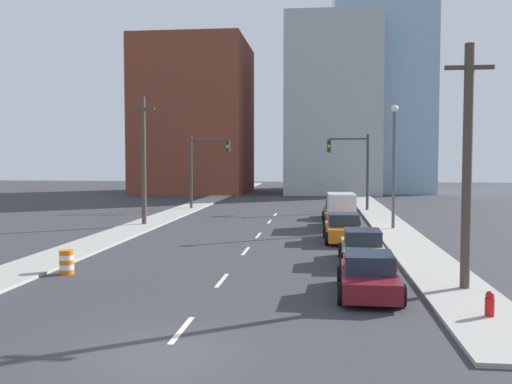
# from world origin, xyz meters

# --- Properties ---
(ground_plane) EXTENTS (200.00, 200.00, 0.00)m
(ground_plane) POSITION_xyz_m (0.00, 0.00, 0.00)
(ground_plane) COLOR #333338
(sidewalk_left) EXTENTS (2.53, 90.59, 0.12)m
(sidewalk_left) POSITION_xyz_m (-8.26, 45.30, 0.06)
(sidewalk_left) COLOR #9E9B93
(sidewalk_left) RESTS_ON ground
(sidewalk_right) EXTENTS (2.53, 90.59, 0.12)m
(sidewalk_right) POSITION_xyz_m (8.26, 45.30, 0.06)
(sidewalk_right) COLOR #9E9B93
(sidewalk_right) RESTS_ON ground
(lane_stripe_at_2m) EXTENTS (0.16, 2.40, 0.01)m
(lane_stripe_at_2m) POSITION_xyz_m (0.00, 2.00, 0.00)
(lane_stripe_at_2m) COLOR beige
(lane_stripe_at_2m) RESTS_ON ground
(lane_stripe_at_8m) EXTENTS (0.16, 2.40, 0.01)m
(lane_stripe_at_8m) POSITION_xyz_m (0.00, 8.19, 0.00)
(lane_stripe_at_8m) COLOR beige
(lane_stripe_at_8m) RESTS_ON ground
(lane_stripe_at_15m) EXTENTS (0.16, 2.40, 0.01)m
(lane_stripe_at_15m) POSITION_xyz_m (0.00, 15.01, 0.00)
(lane_stripe_at_15m) COLOR beige
(lane_stripe_at_15m) RESTS_ON ground
(lane_stripe_at_21m) EXTENTS (0.16, 2.40, 0.01)m
(lane_stripe_at_21m) POSITION_xyz_m (0.00, 20.75, 0.00)
(lane_stripe_at_21m) COLOR beige
(lane_stripe_at_21m) RESTS_ON ground
(lane_stripe_at_28m) EXTENTS (0.16, 2.40, 0.01)m
(lane_stripe_at_28m) POSITION_xyz_m (0.00, 28.06, 0.00)
(lane_stripe_at_28m) COLOR beige
(lane_stripe_at_28m) RESTS_ON ground
(lane_stripe_at_33m) EXTENTS (0.16, 2.40, 0.01)m
(lane_stripe_at_33m) POSITION_xyz_m (0.00, 33.39, 0.00)
(lane_stripe_at_33m) COLOR beige
(lane_stripe_at_33m) RESTS_ON ground
(building_brick_left) EXTENTS (14.00, 16.00, 19.93)m
(building_brick_left) POSITION_xyz_m (-13.10, 62.89, 9.97)
(building_brick_left) COLOR brown
(building_brick_left) RESTS_ON ground
(building_office_center) EXTENTS (12.00, 20.00, 22.54)m
(building_office_center) POSITION_xyz_m (5.10, 66.89, 11.27)
(building_office_center) COLOR #A8A8AD
(building_office_center) RESTS_ON ground
(building_glass_right) EXTENTS (13.00, 20.00, 33.58)m
(building_glass_right) POSITION_xyz_m (11.77, 70.89, 16.79)
(building_glass_right) COLOR #8CADC6
(building_glass_right) RESTS_ON ground
(traffic_signal_left) EXTENTS (3.61, 0.35, 6.64)m
(traffic_signal_left) POSITION_xyz_m (-6.91, 37.31, 4.23)
(traffic_signal_left) COLOR #38383D
(traffic_signal_left) RESTS_ON ground
(traffic_signal_right) EXTENTS (3.61, 0.35, 6.64)m
(traffic_signal_right) POSITION_xyz_m (6.73, 37.31, 4.23)
(traffic_signal_right) COLOR #38383D
(traffic_signal_right) RESTS_ON ground
(utility_pole_right_near) EXTENTS (1.60, 0.32, 8.38)m
(utility_pole_right_near) POSITION_xyz_m (8.55, 7.38, 4.31)
(utility_pole_right_near) COLOR #473D33
(utility_pole_right_near) RESTS_ON ground
(utility_pole_left_mid) EXTENTS (1.60, 0.32, 8.67)m
(utility_pole_left_mid) POSITION_xyz_m (-8.20, 24.70, 4.45)
(utility_pole_left_mid) COLOR #473D33
(utility_pole_left_mid) RESTS_ON ground
(traffic_barrel) EXTENTS (0.56, 0.56, 0.95)m
(traffic_barrel) POSITION_xyz_m (-6.26, 8.65, 0.47)
(traffic_barrel) COLOR orange
(traffic_barrel) RESTS_ON ground
(street_lamp) EXTENTS (0.44, 0.44, 7.91)m
(street_lamp) POSITION_xyz_m (8.24, 24.24, 4.61)
(street_lamp) COLOR #4C4C51
(street_lamp) RESTS_ON ground
(fire_hydrant) EXTENTS (0.26, 0.26, 0.84)m
(fire_hydrant) POSITION_xyz_m (8.36, 3.82, 0.41)
(fire_hydrant) COLOR red
(fire_hydrant) RESTS_ON ground
(sedan_maroon) EXTENTS (2.15, 4.43, 1.41)m
(sedan_maroon) POSITION_xyz_m (5.24, 6.45, 0.65)
(sedan_maroon) COLOR maroon
(sedan_maroon) RESTS_ON ground
(sedan_tan) EXTENTS (2.06, 4.46, 1.46)m
(sedan_tan) POSITION_xyz_m (5.46, 12.34, 0.67)
(sedan_tan) COLOR tan
(sedan_tan) RESTS_ON ground
(sedan_orange) EXTENTS (2.20, 4.55, 1.55)m
(sedan_orange) POSITION_xyz_m (4.88, 18.80, 0.70)
(sedan_orange) COLOR orange
(sedan_orange) RESTS_ON ground
(box_truck_red) EXTENTS (2.32, 5.39, 2.29)m
(box_truck_red) POSITION_xyz_m (4.97, 24.82, 1.07)
(box_truck_red) COLOR red
(box_truck_red) RESTS_ON ground
(sedan_green) EXTENTS (2.17, 4.36, 1.46)m
(sedan_green) POSITION_xyz_m (4.84, 30.90, 0.67)
(sedan_green) COLOR #1E6033
(sedan_green) RESTS_ON ground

